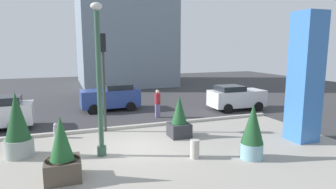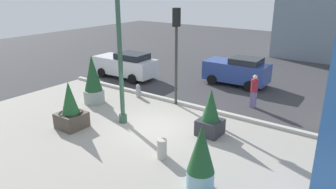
# 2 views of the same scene
# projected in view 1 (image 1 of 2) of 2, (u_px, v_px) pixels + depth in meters

# --- Properties ---
(ground_plane) EXTENTS (60.00, 60.00, 0.00)m
(ground_plane) POSITION_uv_depth(u_px,v_px,m) (121.00, 125.00, 16.18)
(ground_plane) COLOR #38383A
(plaza_pavement) EXTENTS (18.00, 10.00, 0.02)m
(plaza_pavement) POSITION_uv_depth(u_px,v_px,m) (152.00, 165.00, 10.62)
(plaza_pavement) COLOR #9E998E
(plaza_pavement) RESTS_ON ground_plane
(curb_strip) EXTENTS (18.00, 0.24, 0.16)m
(curb_strip) POSITION_uv_depth(u_px,v_px,m) (124.00, 127.00, 15.35)
(curb_strip) COLOR #B7B2A8
(curb_strip) RESTS_ON ground_plane
(lamp_post) EXTENTS (0.44, 0.44, 5.95)m
(lamp_post) POSITION_uv_depth(u_px,v_px,m) (99.00, 84.00, 11.08)
(lamp_post) COLOR #335642
(lamp_post) RESTS_ON ground_plane
(art_pillar_blue) EXTENTS (1.14, 1.14, 5.89)m
(art_pillar_blue) POSITION_uv_depth(u_px,v_px,m) (305.00, 78.00, 13.01)
(art_pillar_blue) COLOR #3870BC
(art_pillar_blue) RESTS_ON ground_plane
(potted_plant_near_right) EXTENTS (0.87, 0.87, 2.19)m
(potted_plant_near_right) POSITION_uv_depth(u_px,v_px,m) (252.00, 132.00, 11.08)
(potted_plant_near_right) COLOR #7AA8B7
(potted_plant_near_right) RESTS_ON ground_plane
(potted_plant_mid_plaza) EXTENTS (0.98, 0.98, 2.03)m
(potted_plant_mid_plaza) POSITION_uv_depth(u_px,v_px,m) (179.00, 119.00, 13.85)
(potted_plant_mid_plaza) COLOR #2D2D33
(potted_plant_mid_plaza) RESTS_ON ground_plane
(potted_plant_by_pillar) EXTENTS (1.10, 1.10, 2.61)m
(potted_plant_by_pillar) POSITION_uv_depth(u_px,v_px,m) (18.00, 127.00, 11.25)
(potted_plant_by_pillar) COLOR gray
(potted_plant_by_pillar) RESTS_ON ground_plane
(potted_plant_near_left) EXTENTS (1.13, 1.13, 2.14)m
(potted_plant_near_left) POSITION_uv_depth(u_px,v_px,m) (62.00, 155.00, 9.30)
(potted_plant_near_left) COLOR #4C4238
(potted_plant_near_left) RESTS_ON ground_plane
(fire_hydrant) EXTENTS (0.36, 0.26, 0.75)m
(fire_hydrant) POSITION_uv_depth(u_px,v_px,m) (56.00, 130.00, 13.76)
(fire_hydrant) COLOR #99999E
(fire_hydrant) RESTS_ON ground_plane
(concrete_bollard) EXTENTS (0.36, 0.36, 0.75)m
(concrete_bollard) POSITION_uv_depth(u_px,v_px,m) (195.00, 149.00, 11.22)
(concrete_bollard) COLOR #B2ADA3
(concrete_bollard) RESTS_ON ground_plane
(traffic_light_corner) EXTENTS (0.28, 0.42, 4.99)m
(traffic_light_corner) POSITION_uv_depth(u_px,v_px,m) (103.00, 67.00, 14.37)
(traffic_light_corner) COLOR #333833
(traffic_light_corner) RESTS_ON ground_plane
(car_far_lane) EXTENTS (3.87, 2.07, 1.72)m
(car_far_lane) POSITION_uv_depth(u_px,v_px,m) (236.00, 97.00, 20.06)
(car_far_lane) COLOR silver
(car_far_lane) RESTS_ON ground_plane
(car_curb_west) EXTENTS (4.02, 2.11, 1.79)m
(car_curb_west) POSITION_uv_depth(u_px,v_px,m) (111.00, 97.00, 19.97)
(car_curb_west) COLOR #2D4793
(car_curb_west) RESTS_ON ground_plane
(pedestrian_by_curb) EXTENTS (0.38, 0.38, 1.74)m
(pedestrian_by_curb) POSITION_uv_depth(u_px,v_px,m) (157.00, 102.00, 17.78)
(pedestrian_by_curb) COLOR slate
(pedestrian_by_curb) RESTS_ON ground_plane
(highrise_across_street) EXTENTS (10.25, 11.86, 19.56)m
(highrise_across_street) POSITION_uv_depth(u_px,v_px,m) (122.00, 1.00, 34.06)
(highrise_across_street) COLOR gray
(highrise_across_street) RESTS_ON ground_plane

